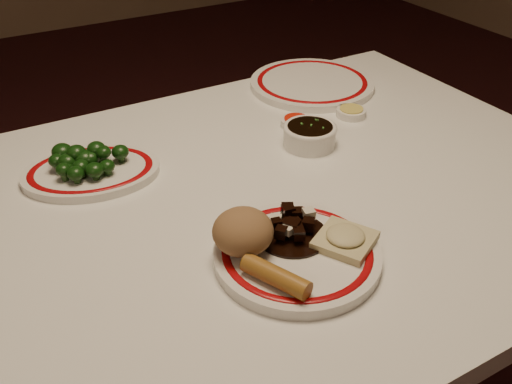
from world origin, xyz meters
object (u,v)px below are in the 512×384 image
object	(u,v)px
soy_bowl	(310,136)
broccoli_pile	(85,159)
rice_mound	(243,232)
main_plate	(297,254)
dining_table	(272,230)
fried_wonton	(345,238)
stirfry_heap	(292,228)
spring_roll	(276,276)
broccoli_plate	(91,172)

from	to	relation	value
soy_bowl	broccoli_pile	bearing A→B (deg)	166.25
soy_bowl	rice_mound	bearing A→B (deg)	-139.65
main_plate	broccoli_pile	xyz separation A→B (m)	(-0.20, 0.38, 0.03)
soy_bowl	dining_table	bearing A→B (deg)	-145.93
broccoli_pile	dining_table	bearing A→B (deg)	-36.23
rice_mound	broccoli_pile	bearing A→B (deg)	111.65
fried_wonton	broccoli_pile	distance (m)	0.48
rice_mound	stirfry_heap	size ratio (longest dim) A/B	0.82
main_plate	fried_wonton	world-z (taller)	fried_wonton
spring_roll	fried_wonton	world-z (taller)	spring_roll
stirfry_heap	broccoli_plate	xyz separation A→B (m)	(-0.21, 0.34, -0.02)
dining_table	main_plate	size ratio (longest dim) A/B	4.16
main_plate	broccoli_pile	bearing A→B (deg)	117.90
stirfry_heap	spring_roll	bearing A→B (deg)	-133.89
stirfry_heap	rice_mound	bearing A→B (deg)	176.91
rice_mound	broccoli_pile	distance (m)	0.36
stirfry_heap	soy_bowl	bearing A→B (deg)	50.71
rice_mound	fried_wonton	xyz separation A→B (m)	(0.14, -0.06, -0.02)
stirfry_heap	soy_bowl	xyz separation A→B (m)	(0.20, 0.24, -0.01)
main_plate	broccoli_plate	size ratio (longest dim) A/B	1.01
stirfry_heap	broccoli_pile	size ratio (longest dim) A/B	0.78
main_plate	broccoli_plate	xyz separation A→B (m)	(-0.19, 0.38, -0.00)
broccoli_plate	stirfry_heap	bearing A→B (deg)	-58.51
fried_wonton	broccoli_pile	size ratio (longest dim) A/B	0.78
stirfry_heap	broccoli_pile	bearing A→B (deg)	122.20
stirfry_heap	broccoli_plate	size ratio (longest dim) A/B	0.38
dining_table	soy_bowl	xyz separation A→B (m)	(0.14, 0.10, 0.11)
dining_table	stirfry_heap	world-z (taller)	stirfry_heap
main_plate	fried_wonton	distance (m)	0.07
dining_table	rice_mound	xyz separation A→B (m)	(-0.14, -0.14, 0.14)
dining_table	fried_wonton	xyz separation A→B (m)	(0.00, -0.20, 0.12)
spring_roll	fried_wonton	size ratio (longest dim) A/B	0.94
soy_bowl	spring_roll	bearing A→B (deg)	-130.53
rice_mound	fried_wonton	size ratio (longest dim) A/B	0.82
main_plate	spring_roll	distance (m)	0.08
rice_mound	soy_bowl	world-z (taller)	rice_mound
spring_roll	fried_wonton	bearing A→B (deg)	-14.21
broccoli_pile	spring_roll	bearing A→B (deg)	-72.20
broccoli_pile	soy_bowl	size ratio (longest dim) A/B	1.35
spring_roll	broccoli_plate	size ratio (longest dim) A/B	0.35
stirfry_heap	broccoli_pile	distance (m)	0.40
rice_mound	broccoli_plate	xyz separation A→B (m)	(-0.13, 0.34, -0.04)
stirfry_heap	broccoli_plate	world-z (taller)	stirfry_heap
dining_table	stirfry_heap	distance (m)	0.20
fried_wonton	stirfry_heap	xyz separation A→B (m)	(-0.05, 0.06, 0.00)
rice_mound	soy_bowl	xyz separation A→B (m)	(0.28, 0.24, -0.03)
broccoli_pile	rice_mound	bearing A→B (deg)	-68.35
dining_table	stirfry_heap	size ratio (longest dim) A/B	11.06
main_plate	spring_roll	xyz separation A→B (m)	(-0.06, -0.04, 0.02)
rice_mound	spring_roll	bearing A→B (deg)	-88.59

